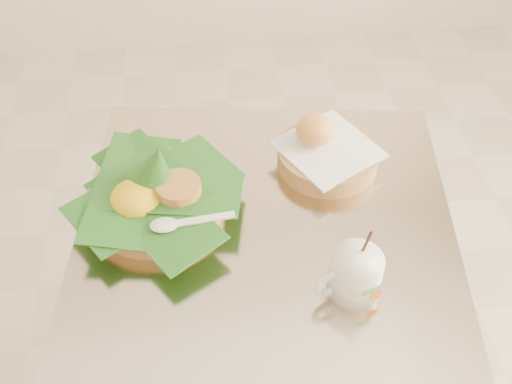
{
  "coord_description": "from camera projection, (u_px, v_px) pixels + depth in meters",
  "views": [
    {
      "loc": [
        0.1,
        -0.82,
        1.64
      ],
      "look_at": [
        0.19,
        -0.01,
        0.82
      ],
      "focal_mm": 45.0,
      "sensor_mm": 36.0,
      "label": 1
    }
  ],
  "objects": [
    {
      "name": "coffee_mug",
      "position": [
        354.0,
        273.0,
        1.07
      ],
      "size": [
        0.12,
        0.09,
        0.16
      ],
      "rotation": [
        0.0,
        0.0,
        0.37
      ],
      "color": "white",
      "rests_on": "cafe_table"
    },
    {
      "name": "rice_basket",
      "position": [
        155.0,
        193.0,
        1.2
      ],
      "size": [
        0.32,
        0.32,
        0.16
      ],
      "rotation": [
        0.0,
        0.0,
        0.42
      ],
      "color": "tan",
      "rests_on": "cafe_table"
    },
    {
      "name": "cafe_table",
      "position": [
        265.0,
        294.0,
        1.35
      ],
      "size": [
        0.78,
        0.78,
        0.75
      ],
      "rotation": [
        0.0,
        0.0,
        -0.13
      ],
      "color": "gray",
      "rests_on": "floor"
    },
    {
      "name": "bread_basket",
      "position": [
        325.0,
        152.0,
        1.29
      ],
      "size": [
        0.24,
        0.24,
        0.11
      ],
      "rotation": [
        0.0,
        0.0,
        -0.26
      ],
      "color": "tan",
      "rests_on": "cafe_table"
    }
  ]
}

